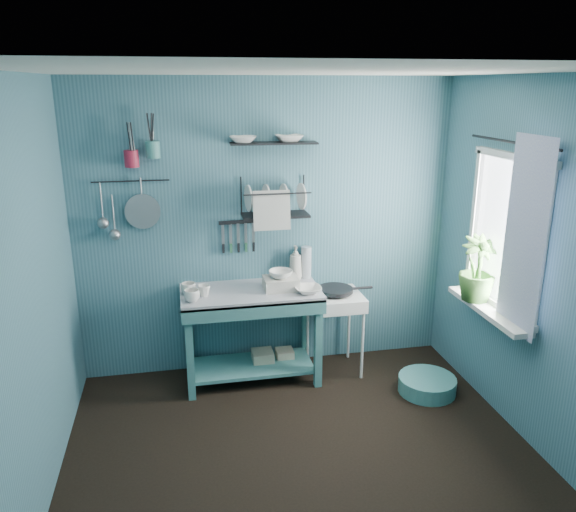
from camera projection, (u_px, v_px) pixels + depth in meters
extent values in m
plane|color=black|center=(306.00, 465.00, 3.74)|extent=(3.20, 3.20, 0.00)
plane|color=silver|center=(310.00, 71.00, 3.01)|extent=(3.20, 3.20, 0.00)
plane|color=#376372|center=(267.00, 229.00, 4.78)|extent=(3.20, 0.00, 3.20)
plane|color=#376372|center=(405.00, 435.00, 1.97)|extent=(3.20, 0.00, 3.20)
plane|color=#376372|center=(24.00, 309.00, 3.08)|extent=(0.00, 3.00, 3.00)
plane|color=#376372|center=(545.00, 272.00, 3.68)|extent=(0.00, 3.00, 3.00)
cube|color=#387575|center=(251.00, 335.00, 4.73)|extent=(1.22, 0.74, 0.81)
imported|color=silver|center=(192.00, 296.00, 4.36)|extent=(0.12, 0.12, 0.10)
imported|color=silver|center=(204.00, 291.00, 4.47)|extent=(0.14, 0.14, 0.09)
imported|color=silver|center=(189.00, 289.00, 4.50)|extent=(0.17, 0.17, 0.10)
cube|color=beige|center=(281.00, 283.00, 4.62)|extent=(0.28, 0.22, 0.10)
imported|color=silver|center=(281.00, 274.00, 4.60)|extent=(0.20, 0.19, 0.06)
imported|color=beige|center=(295.00, 263.00, 4.83)|extent=(0.12, 0.12, 0.30)
cylinder|color=#A6B0B8|center=(306.00, 262.00, 4.87)|extent=(0.09, 0.09, 0.28)
imported|color=silver|center=(308.00, 290.00, 4.55)|extent=(0.22, 0.22, 0.05)
cube|color=silver|center=(334.00, 332.00, 4.89)|extent=(0.52, 0.52, 0.72)
cylinder|color=black|center=(335.00, 290.00, 4.78)|extent=(0.30, 0.30, 0.03)
cube|color=black|center=(238.00, 222.00, 4.68)|extent=(0.32, 0.04, 0.03)
cube|color=black|center=(275.00, 197.00, 4.58)|extent=(0.58, 0.32, 0.32)
cube|color=black|center=(274.00, 143.00, 4.48)|extent=(0.71, 0.21, 0.02)
imported|color=silver|center=(243.00, 137.00, 4.42)|extent=(0.24, 0.24, 0.05)
imported|color=silver|center=(289.00, 129.00, 4.47)|extent=(0.24, 0.24, 0.06)
cylinder|color=maroon|center=(131.00, 159.00, 4.32)|extent=(0.11, 0.11, 0.13)
cylinder|color=teal|center=(153.00, 150.00, 4.33)|extent=(0.11, 0.11, 0.13)
cylinder|color=#95999D|center=(143.00, 211.00, 4.48)|extent=(0.28, 0.03, 0.28)
cylinder|color=#95999D|center=(101.00, 202.00, 4.41)|extent=(0.01, 0.01, 0.30)
cylinder|color=#95999D|center=(113.00, 213.00, 4.45)|extent=(0.01, 0.01, 0.30)
cylinder|color=black|center=(131.00, 181.00, 4.42)|extent=(0.60, 0.01, 0.01)
plane|color=white|center=(507.00, 233.00, 4.05)|extent=(0.00, 1.10, 1.10)
cube|color=silver|center=(488.00, 310.00, 4.21)|extent=(0.16, 0.95, 0.04)
plane|color=silver|center=(524.00, 238.00, 3.74)|extent=(0.00, 1.35, 1.35)
cylinder|color=black|center=(512.00, 142.00, 3.85)|extent=(0.02, 1.05, 0.02)
imported|color=#3B6C2B|center=(478.00, 269.00, 4.28)|extent=(0.30, 0.30, 0.51)
cube|color=tan|center=(263.00, 363.00, 4.88)|extent=(0.18, 0.18, 0.22)
cube|color=tan|center=(285.00, 360.00, 4.95)|extent=(0.15, 0.15, 0.20)
cylinder|color=teal|center=(427.00, 385.00, 4.61)|extent=(0.47, 0.47, 0.13)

